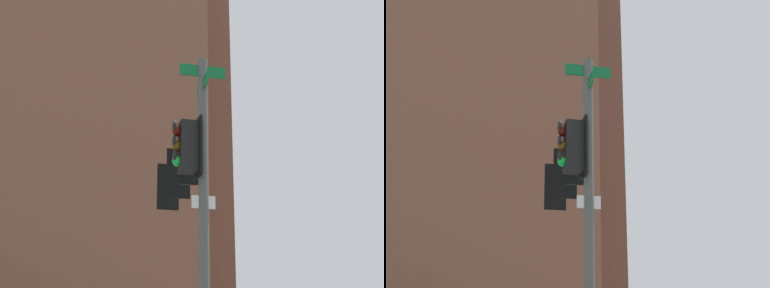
# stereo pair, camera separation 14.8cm
# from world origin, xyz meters

# --- Properties ---
(signal_pole_assembly) EXTENTS (1.07, 4.73, 7.02)m
(signal_pole_assembly) POSITION_xyz_m (0.11, 0.93, 4.88)
(signal_pole_assembly) COLOR #4C514C
(signal_pole_assembly) RESTS_ON ground_plane
(building_brick_nearside) EXTENTS (22.06, 19.38, 35.12)m
(building_brick_nearside) POSITION_xyz_m (-4.57, 31.18, 17.56)
(building_brick_nearside) COLOR brown
(building_brick_nearside) RESTS_ON ground_plane
(building_brick_midblock) EXTENTS (21.19, 15.71, 48.35)m
(building_brick_midblock) POSITION_xyz_m (4.83, 51.87, 24.18)
(building_brick_midblock) COLOR brown
(building_brick_midblock) RESTS_ON ground_plane
(building_brick_farside) EXTENTS (21.37, 18.31, 44.45)m
(building_brick_farside) POSITION_xyz_m (-1.24, 45.18, 22.23)
(building_brick_farside) COLOR brown
(building_brick_farside) RESTS_ON ground_plane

